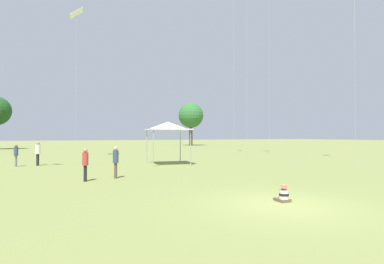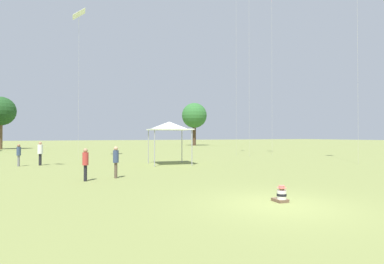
# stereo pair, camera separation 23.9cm
# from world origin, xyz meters

# --- Properties ---
(ground_plane) EXTENTS (300.00, 300.00, 0.00)m
(ground_plane) POSITION_xyz_m (0.00, 0.00, 0.00)
(ground_plane) COLOR olive
(seated_toddler) EXTENTS (0.41, 0.50, 0.56)m
(seated_toddler) POSITION_xyz_m (0.38, 0.32, 0.23)
(seated_toddler) COLOR brown
(seated_toddler) RESTS_ON ground
(person_standing_0) EXTENTS (0.28, 0.28, 1.60)m
(person_standing_0) POSITION_xyz_m (-8.99, 17.27, 0.97)
(person_standing_0) COLOR slate
(person_standing_0) RESTS_ON ground
(person_standing_1) EXTENTS (0.29, 0.29, 1.60)m
(person_standing_1) POSITION_xyz_m (-5.19, 7.81, 0.97)
(person_standing_1) COLOR black
(person_standing_1) RESTS_ON ground
(person_standing_2) EXTENTS (0.51, 0.51, 1.77)m
(person_standing_2) POSITION_xyz_m (-7.62, 17.43, 1.06)
(person_standing_2) COLOR black
(person_standing_2) RESTS_ON ground
(person_standing_3) EXTENTS (0.38, 0.38, 1.65)m
(person_standing_3) POSITION_xyz_m (-3.66, 8.27, 1.00)
(person_standing_3) COLOR brown
(person_standing_3) RESTS_ON ground
(canopy_tent) EXTENTS (3.45, 3.45, 3.30)m
(canopy_tent) POSITION_xyz_m (1.44, 14.22, 2.96)
(canopy_tent) COLOR white
(canopy_tent) RESTS_ON ground
(kite_7) EXTENTS (1.23, 1.49, 14.60)m
(kite_7) POSITION_xyz_m (-4.60, 23.57, 13.87)
(kite_7) COLOR white
(kite_7) RESTS_ON ground
(distant_tree_0) EXTENTS (5.73, 5.73, 9.78)m
(distant_tree_0) POSITION_xyz_m (22.18, 54.83, 6.84)
(distant_tree_0) COLOR #473323
(distant_tree_0) RESTS_ON ground
(distant_tree_1) EXTENTS (4.76, 4.76, 8.67)m
(distant_tree_1) POSITION_xyz_m (-15.08, 50.04, 6.21)
(distant_tree_1) COLOR brown
(distant_tree_1) RESTS_ON ground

